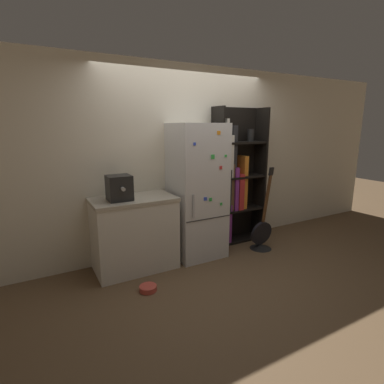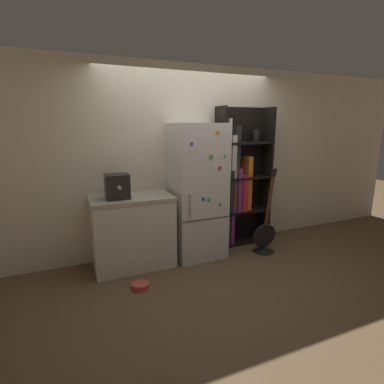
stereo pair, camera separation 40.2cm
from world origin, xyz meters
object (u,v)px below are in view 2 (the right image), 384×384
at_px(espresso_machine, 117,186).
at_px(refrigerator, 197,192).
at_px(bookshelf, 236,183).
at_px(guitar, 264,240).
at_px(pet_bowl, 140,285).

bearing_deg(espresso_machine, refrigerator, 1.32).
distance_m(refrigerator, bookshelf, 0.74).
relative_size(espresso_machine, guitar, 0.25).
xyz_separation_m(refrigerator, bookshelf, (0.72, 0.18, 0.04)).
height_order(bookshelf, espresso_machine, bookshelf).
bearing_deg(pet_bowl, espresso_machine, 100.99).
bearing_deg(bookshelf, refrigerator, -166.22).
height_order(espresso_machine, guitar, guitar).
bearing_deg(bookshelf, guitar, -66.81).
bearing_deg(pet_bowl, guitar, 8.68).
bearing_deg(bookshelf, espresso_machine, -173.57).
height_order(refrigerator, guitar, refrigerator).
relative_size(refrigerator, pet_bowl, 9.37).
xyz_separation_m(espresso_machine, pet_bowl, (0.11, -0.56, -1.04)).
bearing_deg(refrigerator, espresso_machine, -178.68).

